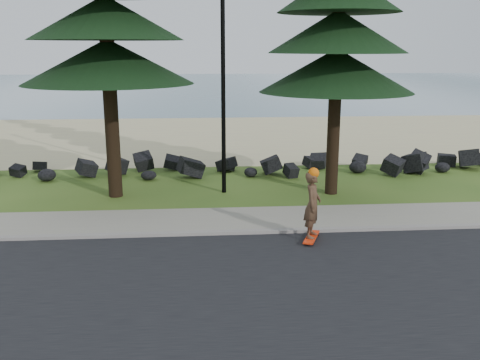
% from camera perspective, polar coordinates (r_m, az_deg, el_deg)
% --- Properties ---
extents(ground, '(160.00, 160.00, 0.00)m').
position_cam_1_polar(ground, '(14.64, -1.11, -4.63)').
color(ground, '#36581B').
rests_on(ground, ground).
extents(road, '(160.00, 7.00, 0.02)m').
position_cam_1_polar(road, '(10.48, 0.37, -12.49)').
color(road, black).
rests_on(road, ground).
extents(kerb, '(160.00, 0.20, 0.10)m').
position_cam_1_polar(kerb, '(13.77, -0.89, -5.63)').
color(kerb, gray).
rests_on(kerb, ground).
extents(sidewalk, '(160.00, 2.00, 0.08)m').
position_cam_1_polar(sidewalk, '(14.81, -1.16, -4.23)').
color(sidewalk, gray).
rests_on(sidewalk, ground).
extents(beach_sand, '(160.00, 15.00, 0.01)m').
position_cam_1_polar(beach_sand, '(28.73, -2.81, 4.70)').
color(beach_sand, beige).
rests_on(beach_sand, ground).
extents(ocean, '(160.00, 58.00, 0.01)m').
position_cam_1_polar(ocean, '(65.01, -3.79, 9.95)').
color(ocean, '#3F6979').
rests_on(ocean, ground).
extents(seawall_boulders, '(60.00, 2.40, 1.10)m').
position_cam_1_polar(seawall_boulders, '(20.01, -2.05, 0.52)').
color(seawall_boulders, black).
rests_on(seawall_boulders, ground).
extents(lamp_post, '(0.25, 0.14, 8.14)m').
position_cam_1_polar(lamp_post, '(17.06, -1.82, 12.21)').
color(lamp_post, black).
rests_on(lamp_post, ground).
extents(skateboarder, '(0.60, 1.01, 1.85)m').
position_cam_1_polar(skateboarder, '(13.18, 7.75, -2.65)').
color(skateboarder, '#F5320E').
rests_on(skateboarder, ground).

